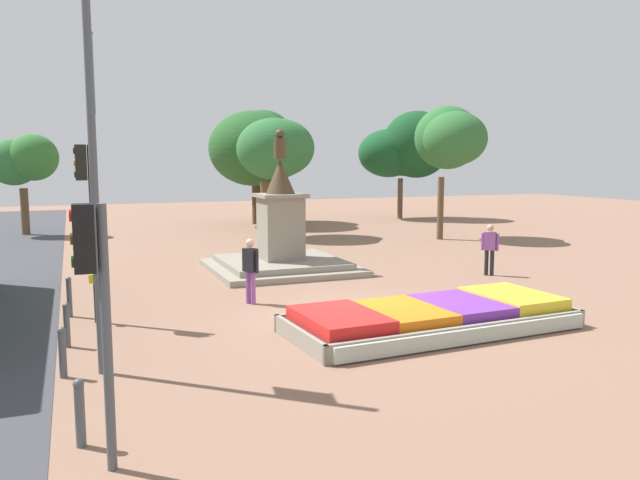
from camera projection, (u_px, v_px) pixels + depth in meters
name	position (u px, v px, depth m)	size (l,w,h in m)	color
ground_plane	(355.00, 319.00, 14.92)	(87.99, 87.99, 0.00)	#8C6651
flower_planter	(433.00, 318.00, 13.90)	(6.67, 3.04, 0.63)	#38281C
statue_monument	(281.00, 243.00, 21.40)	(4.74, 4.74, 4.81)	gray
traffic_light_near_crossing	(95.00, 286.00, 7.31)	(0.41, 0.29, 3.27)	#4C5156
traffic_light_mid_block	(87.00, 203.00, 14.18)	(0.41, 0.29, 4.12)	#2D2D33
banner_pole	(94.00, 174.00, 10.68)	(0.19, 0.60, 6.77)	#4C5156
pedestrian_with_handbag	(490.00, 246.00, 20.45)	(0.43, 0.43, 1.69)	black
pedestrian_near_planter	(250.00, 266.00, 16.36)	(0.38, 0.50, 1.74)	#8C4C99
kerb_bollard_south	(80.00, 411.00, 8.19)	(0.14, 0.14, 0.93)	#4C5156
kerb_bollard_mid_a	(62.00, 351.00, 10.82)	(0.14, 0.14, 0.91)	#4C5156
kerb_bollard_mid_b	(67.00, 324.00, 12.60)	(0.13, 0.13, 0.92)	#4C5156
kerb_bollard_north	(69.00, 296.00, 15.06)	(0.13, 0.13, 0.99)	#4C5156
park_tree_far_left	(276.00, 149.00, 30.41)	(4.08, 4.05, 5.84)	brown
park_tree_behind_statue	(451.00, 138.00, 29.86)	(3.47, 3.96, 6.41)	brown
park_tree_far_right	(406.00, 149.00, 40.39)	(5.85, 4.68, 6.95)	brown
park_tree_street_side	(258.00, 147.00, 36.82)	(5.84, 6.32, 6.81)	#4C3823
park_tree_mid_canopy	(24.00, 161.00, 31.07)	(3.37, 2.57, 5.09)	brown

